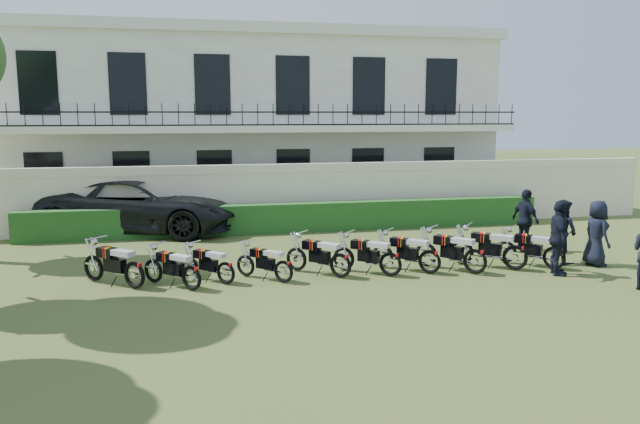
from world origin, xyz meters
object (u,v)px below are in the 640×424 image
at_px(motorcycle_0, 134,268).
at_px(motorcycle_9, 555,252).
at_px(motorcycle_6, 430,256).
at_px(motorcycle_4, 341,259).
at_px(officer_4, 562,231).
at_px(officer_3, 596,233).
at_px(motorcycle_7, 475,255).
at_px(motorcycle_1, 191,272).
at_px(motorcycle_8, 515,251).
at_px(motorcycle_5, 391,258).
at_px(suv, 142,206).
at_px(motorcycle_3, 284,266).
at_px(motorcycle_2, 226,268).
at_px(officer_2, 558,238).
at_px(officer_5, 525,220).

height_order(motorcycle_0, motorcycle_9, motorcycle_0).
bearing_deg(motorcycle_9, motorcycle_6, 132.83).
distance_m(motorcycle_0, motorcycle_6, 7.24).
distance_m(motorcycle_4, officer_4, 6.32).
bearing_deg(officer_3, motorcycle_0, 88.85).
distance_m(motorcycle_7, motorcycle_9, 2.25).
relative_size(motorcycle_6, officer_4, 0.84).
bearing_deg(officer_3, motorcycle_1, 90.97).
relative_size(motorcycle_7, motorcycle_8, 0.95).
xyz_separation_m(motorcycle_1, motorcycle_6, (5.94, 0.27, 0.02)).
bearing_deg(motorcycle_5, suv, 81.37).
relative_size(motorcycle_3, motorcycle_9, 0.89).
relative_size(motorcycle_2, motorcycle_5, 0.85).
bearing_deg(motorcycle_4, motorcycle_3, 139.70).
bearing_deg(motorcycle_9, motorcycle_2, 134.71).
bearing_deg(motorcycle_8, motorcycle_3, 128.67).
bearing_deg(officer_4, officer_2, 132.48).
height_order(motorcycle_6, motorcycle_8, motorcycle_8).
distance_m(motorcycle_9, suv, 13.32).
xyz_separation_m(motorcycle_3, officer_3, (8.48, -0.00, 0.46)).
bearing_deg(motorcycle_9, motorcycle_8, 130.15).
xyz_separation_m(suv, officer_2, (10.64, -8.16, 0.03)).
distance_m(motorcycle_5, motorcycle_8, 3.37).
xyz_separation_m(motorcycle_4, motorcycle_5, (1.26, -0.14, -0.00)).
distance_m(motorcycle_2, motorcycle_6, 5.14).
relative_size(motorcycle_4, officer_2, 0.76).
distance_m(motorcycle_3, motorcycle_4, 1.46).
height_order(motorcycle_4, officer_5, officer_5).
height_order(motorcycle_5, suv, suv).
bearing_deg(motorcycle_2, suv, 61.56).
bearing_deg(motorcycle_9, suv, 101.88).
bearing_deg(motorcycle_8, motorcycle_6, 126.28).
bearing_deg(motorcycle_4, motorcycle_8, -49.10).
relative_size(motorcycle_5, officer_4, 0.86).
relative_size(motorcycle_5, officer_2, 0.79).
xyz_separation_m(motorcycle_1, motorcycle_4, (3.63, 0.37, 0.03)).
relative_size(motorcycle_3, suv, 0.19).
height_order(motorcycle_5, motorcycle_6, motorcycle_6).
distance_m(motorcycle_6, motorcycle_9, 3.38).
xyz_separation_m(motorcycle_6, officer_2, (3.13, -0.74, 0.47)).
bearing_deg(motorcycle_4, motorcycle_5, -52.53).
distance_m(motorcycle_9, officer_3, 1.42).
relative_size(motorcycle_8, officer_5, 0.90).
distance_m(motorcycle_1, motorcycle_5, 4.89).
distance_m(motorcycle_0, motorcycle_2, 2.10).
relative_size(motorcycle_4, suv, 0.22).
bearing_deg(motorcycle_0, motorcycle_1, -65.86).
xyz_separation_m(motorcycle_6, officer_5, (3.86, 2.07, 0.44)).
distance_m(motorcycle_4, motorcycle_7, 3.45).
bearing_deg(officer_3, officer_4, 58.55).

